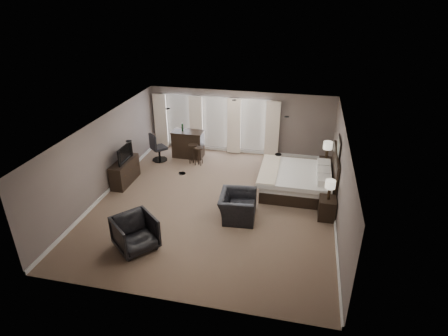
% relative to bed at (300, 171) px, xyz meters
% --- Properties ---
extents(room, '(7.60, 8.60, 2.64)m').
position_rel_bed_xyz_m(room, '(-2.58, -1.38, 0.54)').
color(room, brown).
rests_on(room, ground).
extents(window_bay, '(5.25, 0.20, 2.30)m').
position_rel_bed_xyz_m(window_bay, '(-3.58, 2.73, 0.44)').
color(window_bay, silver).
rests_on(window_bay, room).
extents(bed, '(2.40, 2.29, 1.52)m').
position_rel_bed_xyz_m(bed, '(0.00, 0.00, 0.00)').
color(bed, silver).
rests_on(bed, ground).
extents(nightstand_near, '(0.49, 0.60, 0.66)m').
position_rel_bed_xyz_m(nightstand_near, '(0.89, -1.45, -0.43)').
color(nightstand_near, black).
rests_on(nightstand_near, ground).
extents(nightstand_far, '(0.48, 0.59, 0.64)m').
position_rel_bed_xyz_m(nightstand_far, '(0.89, 1.45, -0.44)').
color(nightstand_far, black).
rests_on(nightstand_far, ground).
extents(lamp_near, '(0.30, 0.30, 0.61)m').
position_rel_bed_xyz_m(lamp_near, '(0.89, -1.45, 0.20)').
color(lamp_near, beige).
rests_on(lamp_near, nightstand_near).
extents(lamp_far, '(0.33, 0.33, 0.68)m').
position_rel_bed_xyz_m(lamp_far, '(0.89, 1.45, 0.22)').
color(lamp_far, beige).
rests_on(lamp_far, nightstand_far).
extents(wall_art, '(0.04, 0.96, 0.56)m').
position_rel_bed_xyz_m(wall_art, '(1.12, 0.00, 0.99)').
color(wall_art, slate).
rests_on(wall_art, room).
extents(dresser, '(0.47, 1.46, 0.85)m').
position_rel_bed_xyz_m(dresser, '(-6.03, -0.70, -0.34)').
color(dresser, black).
rests_on(dresser, ground).
extents(tv, '(0.59, 1.02, 0.13)m').
position_rel_bed_xyz_m(tv, '(-6.03, -0.70, 0.15)').
color(tv, black).
rests_on(tv, dresser).
extents(armchair_near, '(0.87, 1.26, 1.06)m').
position_rel_bed_xyz_m(armchair_near, '(-1.73, -2.01, -0.23)').
color(armchair_near, black).
rests_on(armchair_near, ground).
extents(armchair_far, '(1.37, 1.37, 1.03)m').
position_rel_bed_xyz_m(armchair_far, '(-4.09, -4.04, -0.25)').
color(armchair_far, black).
rests_on(armchair_far, ground).
extents(bar_counter, '(1.26, 0.66, 1.10)m').
position_rel_bed_xyz_m(bar_counter, '(-4.52, 1.94, -0.21)').
color(bar_counter, black).
rests_on(bar_counter, ground).
extents(bar_stool_left, '(0.39, 0.39, 0.78)m').
position_rel_bed_xyz_m(bar_stool_left, '(-4.15, 1.42, -0.37)').
color(bar_stool_left, black).
rests_on(bar_stool_left, ground).
extents(bar_stool_right, '(0.45, 0.45, 0.72)m').
position_rel_bed_xyz_m(bar_stool_right, '(-3.90, 1.30, -0.40)').
color(bar_stool_right, black).
rests_on(bar_stool_right, ground).
extents(desk_chair, '(0.82, 0.82, 1.15)m').
position_rel_bed_xyz_m(desk_chair, '(-5.54, 1.32, -0.19)').
color(desk_chair, black).
rests_on(desk_chair, ground).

